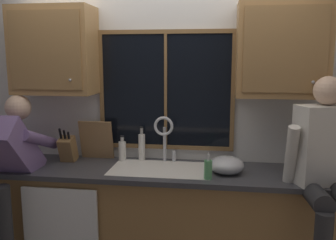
# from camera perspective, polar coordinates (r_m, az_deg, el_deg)

# --- Properties ---
(back_wall) EXTENTS (5.68, 0.12, 2.55)m
(back_wall) POSITION_cam_1_polar(r_m,az_deg,el_deg) (3.22, -0.96, 0.31)
(back_wall) COLOR silver
(back_wall) RESTS_ON floor
(window_glass) EXTENTS (1.10, 0.02, 0.95)m
(window_glass) POSITION_cam_1_polar(r_m,az_deg,el_deg) (3.12, -0.34, 4.63)
(window_glass) COLOR black
(window_frame_top) EXTENTS (1.17, 0.02, 0.04)m
(window_frame_top) POSITION_cam_1_polar(r_m,az_deg,el_deg) (3.10, -0.37, 13.71)
(window_frame_top) COLOR brown
(window_frame_bottom) EXTENTS (1.17, 0.02, 0.04)m
(window_frame_bottom) POSITION_cam_1_polar(r_m,az_deg,el_deg) (3.19, -0.35, -4.23)
(window_frame_bottom) COLOR brown
(window_frame_left) EXTENTS (0.03, 0.02, 0.95)m
(window_frame_left) POSITION_cam_1_polar(r_m,az_deg,el_deg) (3.24, -10.37, 4.67)
(window_frame_left) COLOR brown
(window_frame_right) EXTENTS (0.03, 0.02, 0.95)m
(window_frame_right) POSITION_cam_1_polar(r_m,az_deg,el_deg) (3.08, 10.18, 4.41)
(window_frame_right) COLOR brown
(window_mullion_center) EXTENTS (0.02, 0.02, 0.95)m
(window_mullion_center) POSITION_cam_1_polar(r_m,az_deg,el_deg) (3.11, -0.37, 4.61)
(window_mullion_center) COLOR brown
(lower_cabinet_run) EXTENTS (3.28, 0.58, 0.88)m
(lower_cabinet_run) POSITION_cam_1_polar(r_m,az_deg,el_deg) (3.14, -1.96, -15.95)
(lower_cabinet_run) COLOR olive
(lower_cabinet_run) RESTS_ON floor
(countertop) EXTENTS (3.34, 0.62, 0.04)m
(countertop) POSITION_cam_1_polar(r_m,az_deg,el_deg) (2.95, -2.08, -8.05)
(countertop) COLOR #38383D
(countertop) RESTS_ON lower_cabinet_run
(dishwasher_front) EXTENTS (0.60, 0.02, 0.74)m
(dishwasher_front) POSITION_cam_1_polar(r_m,az_deg,el_deg) (3.05, -16.49, -16.80)
(dishwasher_front) COLOR white
(upper_cabinet_left) EXTENTS (0.68, 0.36, 0.72)m
(upper_cabinet_left) POSITION_cam_1_polar(r_m,az_deg,el_deg) (3.22, -17.45, 10.33)
(upper_cabinet_left) COLOR #A87A47
(upper_cabinet_right) EXTENTS (0.68, 0.36, 0.72)m
(upper_cabinet_right) POSITION_cam_1_polar(r_m,az_deg,el_deg) (2.95, 17.42, 10.43)
(upper_cabinet_right) COLOR #A87A47
(sink) EXTENTS (0.80, 0.46, 0.21)m
(sink) POSITION_cam_1_polar(r_m,az_deg,el_deg) (2.98, -1.16, -9.45)
(sink) COLOR white
(sink) RESTS_ON lower_cabinet_run
(faucet) EXTENTS (0.18, 0.09, 0.40)m
(faucet) POSITION_cam_1_polar(r_m,az_deg,el_deg) (3.06, -0.50, -2.13)
(faucet) COLOR silver
(faucet) RESTS_ON countertop
(person_standing) EXTENTS (0.53, 0.71, 1.50)m
(person_standing) POSITION_cam_1_polar(r_m,az_deg,el_deg) (3.11, -24.51, -7.25)
(person_standing) COLOR #262628
(person_standing) RESTS_ON floor
(person_sitting_on_counter) EXTENTS (0.54, 0.66, 1.26)m
(person_sitting_on_counter) POSITION_cam_1_polar(r_m,az_deg,el_deg) (2.70, 23.75, -6.06)
(person_sitting_on_counter) COLOR #262628
(person_sitting_on_counter) RESTS_ON countertop
(knife_block) EXTENTS (0.12, 0.18, 0.32)m
(knife_block) POSITION_cam_1_polar(r_m,az_deg,el_deg) (3.24, -15.45, -4.45)
(knife_block) COLOR olive
(knife_block) RESTS_ON countertop
(cutting_board) EXTENTS (0.29, 0.09, 0.34)m
(cutting_board) POSITION_cam_1_polar(r_m,az_deg,el_deg) (3.25, -11.18, -3.10)
(cutting_board) COLOR #997047
(cutting_board) RESTS_ON countertop
(mixing_bowl) EXTENTS (0.27, 0.27, 0.14)m
(mixing_bowl) POSITION_cam_1_polar(r_m,az_deg,el_deg) (2.87, 9.19, -7.01)
(mixing_bowl) COLOR #B7B7BC
(mixing_bowl) RESTS_ON countertop
(soap_dispenser) EXTENTS (0.06, 0.07, 0.20)m
(soap_dispenser) POSITION_cam_1_polar(r_m,az_deg,el_deg) (2.70, 6.31, -7.68)
(soap_dispenser) COLOR #59A566
(soap_dispenser) RESTS_ON countertop
(bottle_green_glass) EXTENTS (0.06, 0.06, 0.30)m
(bottle_green_glass) POSITION_cam_1_polar(r_m,az_deg,el_deg) (3.17, -4.14, -4.13)
(bottle_green_glass) COLOR silver
(bottle_green_glass) RESTS_ON countertop
(bottle_tall_clear) EXTENTS (0.06, 0.06, 0.22)m
(bottle_tall_clear) POSITION_cam_1_polar(r_m,az_deg,el_deg) (3.17, -7.18, -4.77)
(bottle_tall_clear) COLOR silver
(bottle_tall_clear) RESTS_ON countertop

